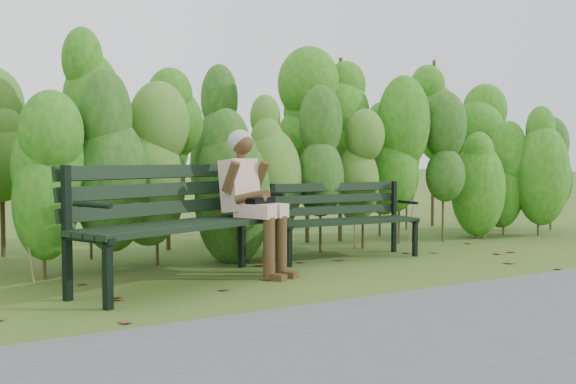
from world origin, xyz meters
TOP-DOWN VIEW (x-y plane):
  - ground at (0.00, 0.00)m, footprint 80.00×80.00m
  - footpath at (0.00, -2.20)m, footprint 60.00×2.50m
  - hedge_band at (0.00, 1.86)m, footprint 11.04×1.67m
  - leaf_litter at (0.17, -0.24)m, footprint 5.95×2.03m
  - bench_left at (-1.08, 0.38)m, footprint 2.13×1.33m
  - bench_right at (0.97, 0.85)m, footprint 1.63×0.63m
  - seated_woman at (-0.34, 0.45)m, footprint 0.57×0.77m

SIDE VIEW (x-z plane):
  - ground at x=0.00m, z-range 0.00..0.00m
  - leaf_litter at x=0.17m, z-range 0.00..0.01m
  - footpath at x=0.00m, z-range 0.00..0.01m
  - bench_right at x=0.97m, z-range 0.07..0.87m
  - bench_left at x=-1.08m, z-range 0.09..1.10m
  - seated_woman at x=-0.34m, z-range 0.10..1.43m
  - hedge_band at x=0.00m, z-range 0.05..2.47m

